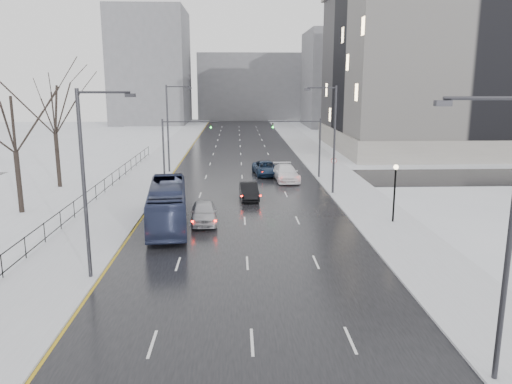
{
  "coord_description": "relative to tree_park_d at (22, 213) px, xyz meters",
  "views": [
    {
      "loc": [
        -0.55,
        -5.31,
        10.28
      ],
      "look_at": [
        0.81,
        29.95,
        2.5
      ],
      "focal_mm": 35.0,
      "sensor_mm": 36.0,
      "label": 1
    }
  ],
  "objects": [
    {
      "name": "sedan_center_near",
      "position": [
        14.76,
        -3.4,
        0.84
      ],
      "size": [
        2.19,
        4.81,
        1.6
      ],
      "primitive_type": "imported",
      "rotation": [
        0.0,
        0.0,
        0.06
      ],
      "color": "#B5B4B9",
      "rests_on": "road"
    },
    {
      "name": "park_strip",
      "position": [
        -2.2,
        26.0,
        0.06
      ],
      "size": [
        14.0,
        150.0,
        0.12
      ],
      "primitive_type": "cube",
      "color": "white",
      "rests_on": "ground"
    },
    {
      "name": "bldg_far_right",
      "position": [
        45.8,
        81.0,
        11.0
      ],
      "size": [
        24.0,
        20.0,
        22.0
      ],
      "primitive_type": "cube",
      "color": "slate",
      "rests_on": "ground"
    },
    {
      "name": "lamppost_r_mid",
      "position": [
        28.8,
        -4.0,
        2.94
      ],
      "size": [
        0.36,
        0.36,
        4.28
      ],
      "color": "black",
      "rests_on": "sidewalk_right"
    },
    {
      "name": "tree_park_d",
      "position": [
        0.0,
        0.0,
        0.0
      ],
      "size": [
        8.75,
        8.75,
        12.5
      ],
      "primitive_type": null,
      "color": "black",
      "rests_on": "ground"
    },
    {
      "name": "no_uturn_sign",
      "position": [
        27.0,
        10.0,
        2.3
      ],
      "size": [
        0.6,
        0.06,
        2.7
      ],
      "color": "#2D2D33",
      "rests_on": "sidewalk_right"
    },
    {
      "name": "road",
      "position": [
        17.8,
        26.0,
        0.02
      ],
      "size": [
        16.0,
        150.0,
        0.04
      ],
      "primitive_type": "cube",
      "color": "black",
      "rests_on": "ground"
    },
    {
      "name": "bus",
      "position": [
        12.17,
        -3.92,
        1.58
      ],
      "size": [
        3.8,
        11.29,
        3.08
      ],
      "primitive_type": "imported",
      "rotation": [
        0.0,
        0.0,
        0.11
      ],
      "color": "navy",
      "rests_on": "road"
    },
    {
      "name": "sidewalk_left",
      "position": [
        7.3,
        26.0,
        0.08
      ],
      "size": [
        5.0,
        150.0,
        0.16
      ],
      "primitive_type": "cube",
      "color": "silver",
      "rests_on": "ground"
    },
    {
      "name": "sedan_right_far",
      "position": [
        22.43,
        12.53,
        0.88
      ],
      "size": [
        2.77,
        5.92,
        1.67
      ],
      "primitive_type": "imported",
      "rotation": [
        0.0,
        0.0,
        0.07
      ],
      "color": "white",
      "rests_on": "road"
    },
    {
      "name": "iron_fence",
      "position": [
        4.8,
        -4.0,
        0.91
      ],
      "size": [
        0.06,
        70.0,
        1.3
      ],
      "color": "black",
      "rests_on": "sidewalk_left"
    },
    {
      "name": "civic_building",
      "position": [
        52.8,
        38.0,
        11.21
      ],
      "size": [
        41.0,
        31.0,
        24.8
      ],
      "color": "gray",
      "rests_on": "ground"
    },
    {
      "name": "cross_road",
      "position": [
        17.8,
        14.0,
        0.02
      ],
      "size": [
        130.0,
        10.0,
        0.04
      ],
      "primitive_type": "cube",
      "color": "black",
      "rests_on": "ground"
    },
    {
      "name": "mast_signal_right",
      "position": [
        25.13,
        14.0,
        4.11
      ],
      "size": [
        6.1,
        0.33,
        6.5
      ],
      "color": "#2D2D33",
      "rests_on": "ground"
    },
    {
      "name": "streetlight_l_far",
      "position": [
        9.63,
        18.0,
        5.62
      ],
      "size": [
        2.95,
        0.25,
        10.0
      ],
      "color": "#2D2D33",
      "rests_on": "ground"
    },
    {
      "name": "streetlight_r_mid",
      "position": [
        25.97,
        6.0,
        5.62
      ],
      "size": [
        2.95,
        0.25,
        10.0
      ],
      "color": "#2D2D33",
      "rests_on": "ground"
    },
    {
      "name": "streetlight_r_near",
      "position": [
        25.97,
        -24.0,
        5.62
      ],
      "size": [
        2.95,
        0.25,
        10.0
      ],
      "color": "#2D2D33",
      "rests_on": "ground"
    },
    {
      "name": "mast_signal_left",
      "position": [
        10.47,
        14.0,
        4.11
      ],
      "size": [
        6.1,
        0.33,
        6.5
      ],
      "color": "#2D2D33",
      "rests_on": "ground"
    },
    {
      "name": "sedan_right_cross",
      "position": [
        20.51,
        16.03,
        0.8
      ],
      "size": [
        3.18,
        5.75,
        1.53
      ],
      "primitive_type": "imported",
      "rotation": [
        0.0,
        0.0,
        0.12
      ],
      "color": "#182B48",
      "rests_on": "road"
    },
    {
      "name": "sedan_right_near",
      "position": [
        18.3,
        4.18,
        0.77
      ],
      "size": [
        1.8,
        4.49,
        1.45
      ],
      "primitive_type": "imported",
      "rotation": [
        0.0,
        0.0,
        0.06
      ],
      "color": "black",
      "rests_on": "road"
    },
    {
      "name": "tree_park_e",
      "position": [
        -0.4,
        10.0,
        0.0
      ],
      "size": [
        9.45,
        9.45,
        13.5
      ],
      "primitive_type": null,
      "color": "black",
      "rests_on": "ground"
    },
    {
      "name": "bldg_far_left",
      "position": [
        -4.2,
        91.0,
        14.0
      ],
      "size": [
        18.0,
        22.0,
        28.0
      ],
      "primitive_type": "cube",
      "color": "slate",
      "rests_on": "ground"
    },
    {
      "name": "streetlight_l_near",
      "position": [
        9.63,
        -14.0,
        5.62
      ],
      "size": [
        2.95,
        0.25,
        10.0
      ],
      "color": "#2D2D33",
      "rests_on": "ground"
    },
    {
      "name": "sidewalk_right",
      "position": [
        28.3,
        26.0,
        0.08
      ],
      "size": [
        5.0,
        150.0,
        0.16
      ],
      "primitive_type": "cube",
      "color": "silver",
      "rests_on": "ground"
    },
    {
      "name": "bldg_far_center",
      "position": [
        21.8,
        106.0,
        9.0
      ],
      "size": [
        30.0,
        18.0,
        18.0
      ],
      "primitive_type": "cube",
      "color": "slate",
      "rests_on": "ground"
    }
  ]
}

